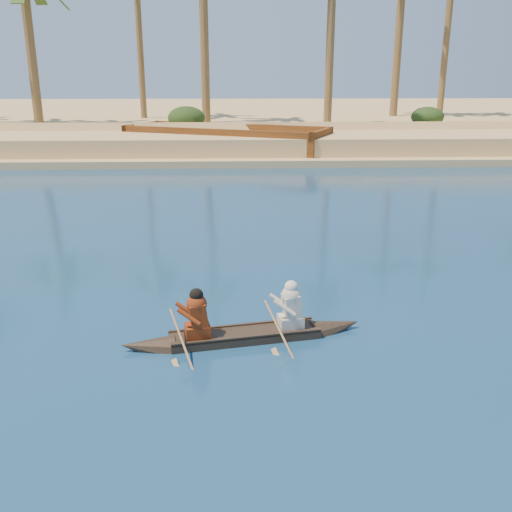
{
  "coord_description": "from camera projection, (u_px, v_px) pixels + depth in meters",
  "views": [
    {
      "loc": [
        -8.15,
        -6.42,
        4.53
      ],
      "look_at": [
        -7.74,
        4.5,
        1.02
      ],
      "focal_mm": 40.0,
      "sensor_mm": 36.0,
      "label": 1
    }
  ],
  "objects": [
    {
      "name": "barge_mid",
      "position": [
        226.0,
        143.0,
        32.96
      ],
      "size": [
        12.18,
        8.3,
        1.94
      ],
      "rotation": [
        0.0,
        0.0,
        -0.42
      ],
      "color": "brown",
      "rests_on": "ground"
    },
    {
      "name": "sandy_embankment",
      "position": [
        323.0,
        119.0,
        52.24
      ],
      "size": [
        150.0,
        51.0,
        1.5
      ],
      "color": "tan",
      "rests_on": "ground"
    },
    {
      "name": "shrub_cluster",
      "position": [
        358.0,
        127.0,
        37.39
      ],
      "size": [
        100.0,
        6.0,
        2.4
      ],
      "primitive_type": null,
      "color": "#1D3A15",
      "rests_on": "ground"
    },
    {
      "name": "canoe",
      "position": [
        245.0,
        328.0,
        10.1
      ],
      "size": [
        4.37,
        1.4,
        1.2
      ],
      "rotation": [
        0.0,
        0.0,
        0.19
      ],
      "color": "#372A1E",
      "rests_on": "ground"
    },
    {
      "name": "palm_grove",
      "position": [
        353.0,
        20.0,
        38.64
      ],
      "size": [
        110.0,
        14.0,
        16.0
      ],
      "primitive_type": null,
      "color": "#396022",
      "rests_on": "ground"
    }
  ]
}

